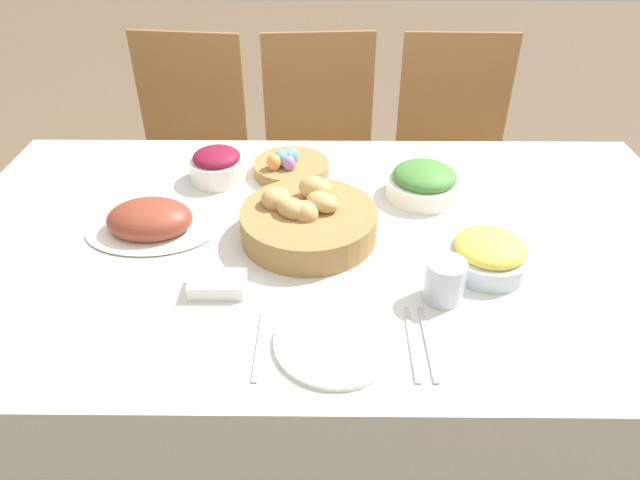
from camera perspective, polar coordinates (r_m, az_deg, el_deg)
The scene contains 17 objects.
ground_plane at distance 1.89m, azimuth 0.59°, elevation -18.87°, with size 12.00×12.00×0.00m, color brown.
dining_table at distance 1.60m, azimuth 0.68°, elevation -10.80°, with size 1.85×1.04×0.76m.
chair_far_right at distance 2.29m, azimuth 13.02°, elevation 7.62°, with size 0.43×0.43×0.97m.
chair_far_center at distance 2.23m, azimuth 0.08°, elevation 7.87°, with size 0.45×0.45×0.97m.
chair_far_left at distance 2.29m, azimuth -12.95°, elevation 7.72°, with size 0.47×0.47×0.97m.
bread_basket at distance 1.33m, azimuth -1.23°, elevation 1.97°, with size 0.32×0.32×0.12m.
egg_basket at distance 1.60m, azimuth -3.02°, elevation 7.40°, with size 0.21×0.21×0.08m.
ham_platter at distance 1.41m, azimuth -16.62°, elevation 1.81°, with size 0.31×0.22×0.09m.
pineapple_bowl at distance 1.28m, azimuth 16.52°, elevation -1.34°, with size 0.18×0.18×0.08m.
green_salad_bowl at distance 1.51m, azimuth 10.34°, elevation 5.72°, with size 0.19×0.19×0.09m.
beet_salad_bowl at distance 1.59m, azimuth -10.22°, elevation 7.36°, with size 0.15×0.15×0.09m.
dinner_plate at distance 1.07m, azimuth 1.60°, elevation -10.11°, with size 0.23×0.23×0.01m.
fork at distance 1.08m, azimuth -6.02°, elevation -10.11°, with size 0.01×0.19×0.00m.
knife at distance 1.09m, azimuth 9.17°, elevation -10.12°, with size 0.01×0.19×0.00m.
spoon at distance 1.09m, azimuth 10.75°, elevation -10.09°, with size 0.01×0.19×0.00m.
drinking_cup at distance 1.17m, azimuth 12.34°, elevation -3.97°, with size 0.08×0.08×0.09m.
butter_dish at distance 1.20m, azimuth -10.20°, elevation -4.38°, with size 0.11×0.07×0.03m.
Camera 1 is at (-0.01, -1.12, 1.52)m, focal length 32.00 mm.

